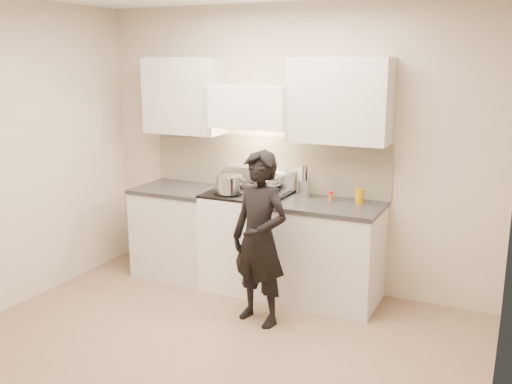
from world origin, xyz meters
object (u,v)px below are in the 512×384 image
counter_right (329,253)px  wok (266,180)px  utensil_crock (305,187)px  stove (248,239)px  person (260,239)px

counter_right → wok: (-0.71, 0.14, 0.59)m
wok → utensil_crock: bearing=4.8°
stove → wok: bearing=49.4°
wok → person: size_ratio=0.28×
stove → wok: 0.61m
person → stove: bearing=137.5°
person → utensil_crock: bearing=99.2°
stove → person: person is taller
counter_right → wok: size_ratio=2.22×
stove → counter_right: (0.83, 0.00, -0.01)m
counter_right → stove: bearing=-180.0°
wok → person: person is taller
counter_right → utensil_crock: bearing=150.9°
stove → counter_right: size_ratio=1.04×
stove → counter_right: stove is taller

